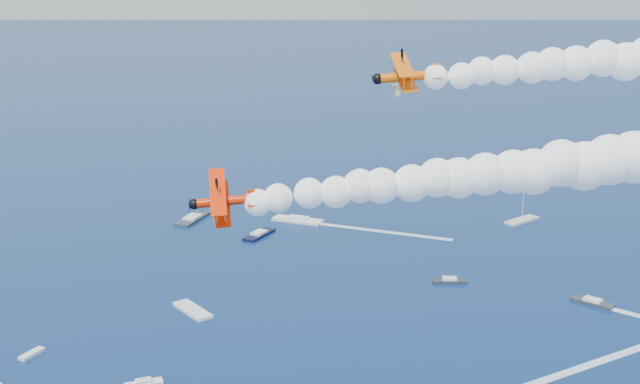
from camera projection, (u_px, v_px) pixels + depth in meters
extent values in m
cube|color=#2E343E|center=(593.00, 302.00, 187.73)|extent=(8.31, 8.81, 0.70)
cube|color=white|center=(298.00, 220.00, 245.85)|extent=(14.92, 11.38, 0.70)
cube|color=#292E36|center=(449.00, 281.00, 199.99)|extent=(8.25, 3.83, 0.70)
cube|color=silver|center=(522.00, 220.00, 245.60)|extent=(11.77, 9.17, 0.70)
cube|color=#2F363F|center=(193.00, 219.00, 246.89)|extent=(10.60, 14.51, 0.70)
cube|color=white|center=(32.00, 354.00, 163.60)|extent=(4.60, 5.42, 0.70)
cube|color=silver|center=(193.00, 310.00, 183.64)|extent=(8.81, 11.86, 0.70)
cube|color=black|center=(259.00, 235.00, 232.99)|extent=(9.76, 11.39, 0.70)
cube|color=white|center=(144.00, 384.00, 152.06)|extent=(6.98, 3.55, 0.70)
cube|color=white|center=(588.00, 366.00, 159.59)|extent=(35.79, 16.61, 0.04)
cube|color=white|center=(385.00, 232.00, 236.45)|extent=(33.81, 20.92, 0.04)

